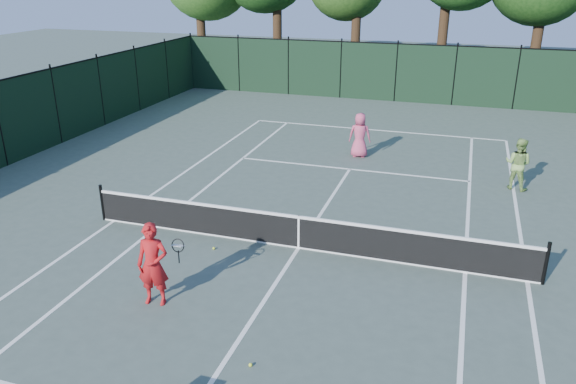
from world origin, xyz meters
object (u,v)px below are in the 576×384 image
(player_green, at_px, (518,164))
(coach, at_px, (153,264))
(loose_ball_midcourt, at_px, (214,248))
(player_pink, at_px, (360,135))
(loose_ball_near_cart, at_px, (250,365))

(player_green, bearing_deg, coach, 72.94)
(coach, bearing_deg, loose_ball_midcourt, 76.64)
(coach, xyz_separation_m, player_pink, (2.21, 11.27, -0.08))
(player_pink, height_order, loose_ball_near_cart, player_pink)
(player_green, bearing_deg, player_pink, 4.12)
(loose_ball_near_cart, height_order, loose_ball_midcourt, same)
(loose_ball_midcourt, bearing_deg, coach, -93.19)
(player_pink, bearing_deg, coach, 72.43)
(player_pink, relative_size, loose_ball_midcourt, 24.86)
(coach, height_order, player_pink, coach)
(loose_ball_midcourt, bearing_deg, player_green, 42.45)
(player_green, bearing_deg, loose_ball_midcourt, 64.37)
(player_green, relative_size, loose_ball_midcourt, 24.97)
(coach, xyz_separation_m, player_green, (7.70, 9.51, -0.08))
(coach, distance_m, player_pink, 11.49)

